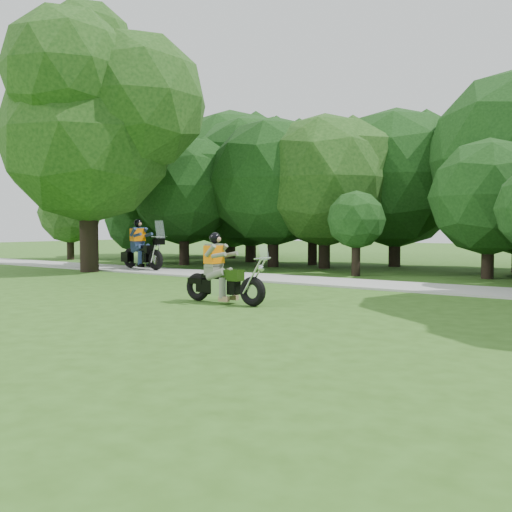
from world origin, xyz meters
The scene contains 6 objects.
ground centered at (0.00, 0.00, 0.00)m, with size 100.00×100.00×0.00m, color #2D5317.
walkway centered at (0.00, 8.00, 0.03)m, with size 60.00×2.20×0.06m, color #A1A19C.
tree_line centered at (-1.15, 14.59, 3.68)m, with size 39.73×12.17×7.81m.
big_tree_west centered at (-10.54, 6.85, 5.76)m, with size 8.64×6.56×9.96m.
chopper_motorcycle centered at (-1.03, 2.55, 0.58)m, with size 2.19×0.58×1.57m.
touring_motorcycle centered at (-9.45, 8.08, 0.76)m, with size 2.51×1.01×1.92m.
Camera 1 is at (6.86, -7.24, 1.70)m, focal length 40.00 mm.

